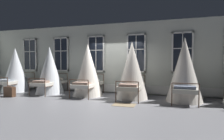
{
  "coord_description": "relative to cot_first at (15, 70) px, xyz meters",
  "views": [
    {
      "loc": [
        2.6,
        -7.44,
        1.52
      ],
      "look_at": [
        0.16,
        0.21,
        1.19
      ],
      "focal_mm": 29.48,
      "sensor_mm": 36.0,
      "label": 1
    }
  ],
  "objects": [
    {
      "name": "cot_fifth",
      "position": [
        8.29,
        -0.03,
        0.09
      ],
      "size": [
        1.38,
        1.89,
        2.49
      ],
      "rotation": [
        0.0,
        0.0,
        1.54
      ],
      "color": "#4C3323",
      "rests_on": "ground"
    },
    {
      "name": "cot_second",
      "position": [
        2.09,
        0.04,
        0.01
      ],
      "size": [
        1.38,
        1.87,
        2.31
      ],
      "rotation": [
        0.0,
        0.0,
        1.57
      ],
      "color": "#4C3323",
      "rests_on": "ground"
    },
    {
      "name": "rug_fourth",
      "position": [
        6.21,
        -1.31,
        -1.11
      ],
      "size": [
        0.81,
        0.57,
        0.01
      ],
      "primitive_type": "cube",
      "rotation": [
        0.0,
        0.0,
        0.01
      ],
      "color": "#8E7A5B",
      "rests_on": "ground"
    },
    {
      "name": "cot_fourth",
      "position": [
        6.23,
        -0.05,
        0.04
      ],
      "size": [
        1.38,
        1.87,
        2.39
      ],
      "rotation": [
        0.0,
        0.0,
        1.57
      ],
      "color": "#4C3323",
      "rests_on": "ground"
    },
    {
      "name": "back_wall_with_windows",
      "position": [
        5.18,
        1.15,
        0.62
      ],
      "size": [
        15.25,
        0.1,
        3.45
      ],
      "primitive_type": "cube",
      "color": "#B2B7AD",
      "rests_on": "ground"
    },
    {
      "name": "ground",
      "position": [
        5.18,
        -0.21,
        -1.11
      ],
      "size": [
        28.49,
        28.49,
        0.0
      ],
      "primitive_type": "plane",
      "color": "slate"
    },
    {
      "name": "cot_first",
      "position": [
        0.0,
        0.0,
        0.0
      ],
      "size": [
        1.38,
        1.88,
        2.3
      ],
      "rotation": [
        0.0,
        0.0,
        1.58
      ],
      "color": "#4C3323",
      "rests_on": "ground"
    },
    {
      "name": "suitcase_dark",
      "position": [
        0.97,
        -1.3,
        -0.89
      ],
      "size": [
        0.58,
        0.27,
        0.47
      ],
      "rotation": [
        0.0,
        0.0,
        -0.12
      ],
      "color": "#472D1E",
      "rests_on": "ground"
    },
    {
      "name": "cot_third",
      "position": [
        4.17,
        0.01,
        0.03
      ],
      "size": [
        1.38,
        1.88,
        2.37
      ],
      "rotation": [
        0.0,
        0.0,
        1.59
      ],
      "color": "#4C3323",
      "rests_on": "ground"
    },
    {
      "name": "window_bank",
      "position": [
        5.18,
        1.03,
        -0.07
      ],
      "size": [
        11.21,
        0.1,
        2.81
      ],
      "color": "black",
      "rests_on": "ground"
    }
  ]
}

